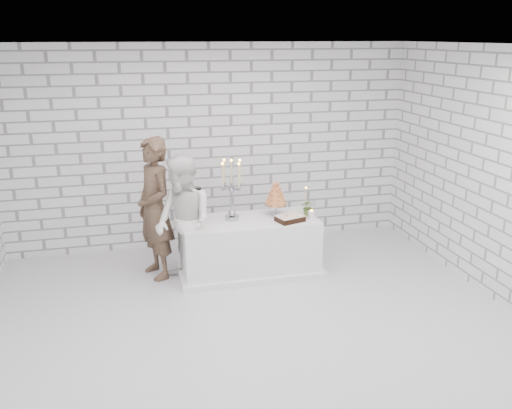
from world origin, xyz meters
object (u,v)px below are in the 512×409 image
object	(u,v)px
cake_table	(249,246)
groom	(155,209)
candelabra	(232,190)
croquembouche	(276,198)
bride	(184,223)

from	to	relation	value
cake_table	groom	world-z (taller)	groom
candelabra	croquembouche	size ratio (longest dim) A/B	1.70
cake_table	candelabra	distance (m)	0.82
cake_table	candelabra	size ratio (longest dim) A/B	2.19
groom	bride	bearing A→B (deg)	19.19
groom	croquembouche	bearing A→B (deg)	66.32
bride	candelabra	bearing A→B (deg)	87.40
cake_table	bride	bearing A→B (deg)	-167.14
groom	croquembouche	distance (m)	1.61
groom	candelabra	world-z (taller)	groom
croquembouche	groom	bearing A→B (deg)	177.02
cake_table	groom	size ratio (longest dim) A/B	0.96
cake_table	groom	distance (m)	1.36
bride	croquembouche	xyz separation A→B (m)	(1.28, 0.31, 0.14)
cake_table	bride	world-z (taller)	bride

